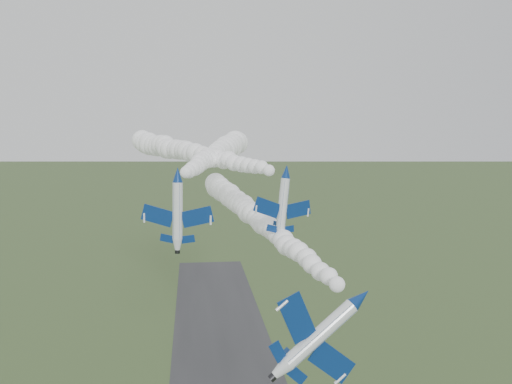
% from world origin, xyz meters
% --- Properties ---
extents(jet_lead, '(7.11, 13.31, 8.78)m').
position_xyz_m(jet_lead, '(9.90, -7.23, 34.53)').
color(jet_lead, white).
extents(smoke_trail_jet_lead, '(18.32, 76.64, 4.95)m').
position_xyz_m(smoke_trail_jet_lead, '(3.67, 34.22, 36.83)').
color(smoke_trail_jet_lead, white).
extents(jet_pair_left, '(10.43, 12.23, 3.04)m').
position_xyz_m(jet_pair_left, '(-8.96, 18.63, 45.28)').
color(jet_pair_left, white).
extents(smoke_trail_jet_pair_left, '(18.97, 62.07, 5.62)m').
position_xyz_m(smoke_trail_jet_pair_left, '(-1.65, 51.66, 47.04)').
color(smoke_trail_jet_pair_left, white).
extents(jet_pair_right, '(9.41, 10.89, 2.83)m').
position_xyz_m(jet_pair_right, '(6.64, 19.16, 45.58)').
color(jet_pair_right, white).
extents(smoke_trail_jet_pair_right, '(30.75, 68.36, 5.24)m').
position_xyz_m(smoke_trail_jet_pair_right, '(-7.24, 54.59, 47.16)').
color(smoke_trail_jet_pair_right, white).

